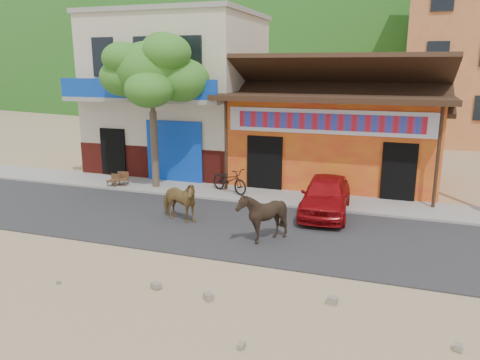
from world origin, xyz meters
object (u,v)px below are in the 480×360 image
Objects in this scene: red_car at (326,195)px; tree at (153,112)px; cow_dark at (262,216)px; cow_tan at (179,201)px; cafe_chair_left at (121,173)px; cafe_chair_right at (113,175)px; scooter at (229,180)px.

tree is at bearing 167.82° from red_car.
cow_dark is at bearing -115.34° from red_car.
tree is 4.93m from cow_tan.
tree is 1.60× the size of red_car.
cow_dark is 1.49× the size of cafe_chair_left.
cow_tan is at bearing -31.04° from cafe_chair_right.
red_car is at bearing -46.81° from cow_tan.
tree is at bearing -136.30° from cow_dark.
cow_dark is 1.70× the size of cafe_chair_right.
cow_tan is 5.10m from cafe_chair_left.
cow_dark is 3.38m from red_car.
scooter is at bearing 158.98° from red_car.
scooter is (3.10, 0.15, -2.52)m from tree.
red_car is at bearing -17.67° from cafe_chair_left.
red_car is 3.78× the size of cafe_chair_left.
red_car is 2.06× the size of scooter.
tree reaches higher than red_car.
cafe_chair_left is (-1.40, -0.29, -2.50)m from tree.
tree reaches higher than cow_tan.
cafe_chair_left is at bearing 122.17° from scooter.
scooter is 4.52m from cafe_chair_left.
cow_tan is 1.57× the size of cafe_chair_left.
cow_tan is 3.53m from scooter.
cafe_chair_right is (-4.34, 2.86, -0.15)m from cow_tan.
cafe_chair_left is 1.14× the size of cafe_chair_right.
tree is at bearing 19.04° from cafe_chair_right.
cafe_chair_right is (-8.62, 0.59, -0.12)m from red_car.
cafe_chair_left is at bearing 68.33° from cow_tan.
cow_tan is 1.06× the size of cow_dark.
cow_tan is at bearing -155.34° from red_car.
cow_dark is 8.24m from cafe_chair_right.
cow_dark reaches higher than cow_tan.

